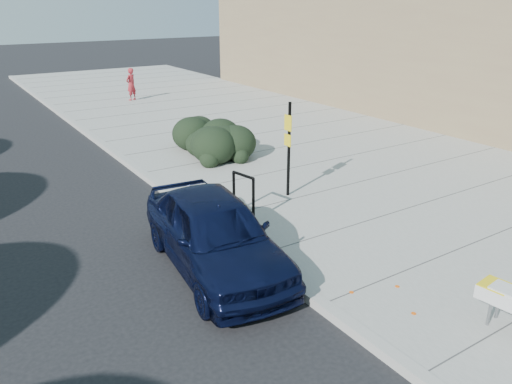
{
  "coord_description": "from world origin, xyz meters",
  "views": [
    {
      "loc": [
        -4.78,
        -7.24,
        4.8
      ],
      "look_at": [
        0.65,
        1.05,
        1.0
      ],
      "focal_mm": 35.0,
      "sensor_mm": 36.0,
      "label": 1
    }
  ],
  "objects_px": {
    "bike_rack": "(243,191)",
    "pedestrian": "(131,84)",
    "sign_post": "(289,143)",
    "sedan_navy": "(215,233)"
  },
  "relations": [
    {
      "from": "sign_post",
      "to": "sedan_navy",
      "type": "relative_size",
      "value": 0.55
    },
    {
      "from": "pedestrian",
      "to": "sedan_navy",
      "type": "bearing_deg",
      "value": 45.71
    },
    {
      "from": "bike_rack",
      "to": "sign_post",
      "type": "distance_m",
      "value": 1.89
    },
    {
      "from": "sign_post",
      "to": "sedan_navy",
      "type": "distance_m",
      "value": 3.88
    },
    {
      "from": "sign_post",
      "to": "bike_rack",
      "type": "bearing_deg",
      "value": -161.85
    },
    {
      "from": "sedan_navy",
      "to": "pedestrian",
      "type": "distance_m",
      "value": 17.49
    },
    {
      "from": "bike_rack",
      "to": "sedan_navy",
      "type": "relative_size",
      "value": 0.24
    },
    {
      "from": "sign_post",
      "to": "sedan_navy",
      "type": "xyz_separation_m",
      "value": [
        -3.22,
        -2.04,
        -0.77
      ]
    },
    {
      "from": "sign_post",
      "to": "pedestrian",
      "type": "bearing_deg",
      "value": 85.02
    },
    {
      "from": "bike_rack",
      "to": "pedestrian",
      "type": "height_order",
      "value": "pedestrian"
    }
  ]
}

